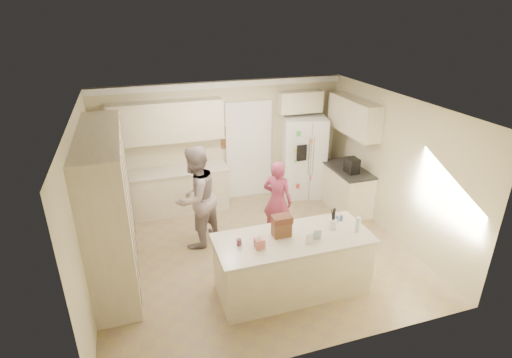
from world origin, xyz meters
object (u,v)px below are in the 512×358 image
object	(u,v)px
refrigerator	(304,157)
teen_boy	(196,198)
teen_girl	(277,200)
utensil_crock	(333,224)
dollhouse_body	(281,229)
tissue_box	(259,243)
coffee_maker	(352,165)
island_base	(292,265)

from	to	relation	value
refrigerator	teen_boy	distance (m)	2.94
teen_girl	refrigerator	bearing A→B (deg)	-85.62
utensil_crock	dollhouse_body	distance (m)	0.80
teen_boy	tissue_box	bearing A→B (deg)	67.77
tissue_box	teen_boy	bearing A→B (deg)	107.23
tissue_box	dollhouse_body	xyz separation A→B (m)	(0.40, 0.20, 0.04)
coffee_maker	teen_girl	xyz separation A→B (m)	(-1.73, -0.42, -0.31)
refrigerator	teen_boy	world-z (taller)	teen_boy
coffee_maker	teen_boy	size ratio (longest dim) A/B	0.16
coffee_maker	dollhouse_body	distance (m)	2.84
refrigerator	teen_boy	xyz separation A→B (m)	(-2.63, -1.32, 0.03)
dollhouse_body	teen_girl	distance (m)	1.48
island_base	teen_girl	xyz separation A→B (m)	(0.32, 1.48, 0.32)
utensil_crock	tissue_box	distance (m)	1.21
tissue_box	teen_boy	distance (m)	1.90
refrigerator	island_base	distance (m)	3.42
coffee_maker	tissue_box	world-z (taller)	coffee_maker
utensil_crock	tissue_box	bearing A→B (deg)	-172.87
refrigerator	coffee_maker	size ratio (longest dim) A/B	6.00
refrigerator	island_base	xyz separation A→B (m)	(-1.52, -3.03, -0.46)
dollhouse_body	tissue_box	bearing A→B (deg)	-153.43
dollhouse_body	refrigerator	bearing A→B (deg)	60.37
utensil_crock	dollhouse_body	size ratio (longest dim) A/B	0.58
utensil_crock	teen_girl	bearing A→B (deg)	103.11
coffee_maker	utensil_crock	distance (m)	2.32
teen_girl	coffee_maker	bearing A→B (deg)	-124.29
island_base	dollhouse_body	distance (m)	0.62
utensil_crock	dollhouse_body	world-z (taller)	dollhouse_body
refrigerator	teen_girl	distance (m)	1.97
coffee_maker	teen_boy	world-z (taller)	teen_boy
dollhouse_body	teen_girl	xyz separation A→B (m)	(0.47, 1.38, -0.28)
coffee_maker	dollhouse_body	xyz separation A→B (m)	(-2.20, -1.80, -0.03)
dollhouse_body	teen_girl	world-z (taller)	teen_girl
tissue_box	teen_girl	bearing A→B (deg)	61.29
refrigerator	dollhouse_body	distance (m)	3.38
coffee_maker	teen_boy	distance (m)	3.17
tissue_box	dollhouse_body	distance (m)	0.45
island_base	teen_boy	distance (m)	2.10
utensil_crock	teen_boy	xyz separation A→B (m)	(-1.76, 1.66, -0.07)
refrigerator	island_base	world-z (taller)	refrigerator
coffee_maker	tissue_box	xyz separation A→B (m)	(-2.60, -2.00, -0.07)
island_base	utensil_crock	world-z (taller)	utensil_crock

